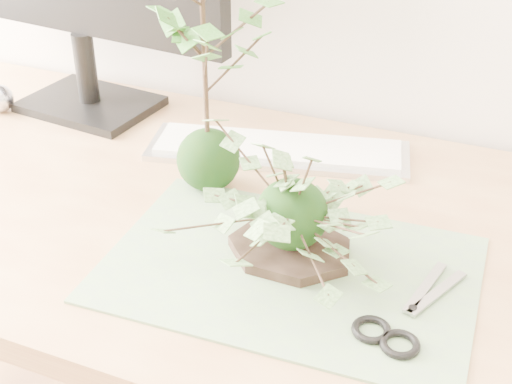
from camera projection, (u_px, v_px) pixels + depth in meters
The scene contains 7 objects.
desk at pixel (253, 263), 1.08m from camera, with size 1.60×0.70×0.74m.
cutting_mat at pixel (289, 269), 0.93m from camera, with size 0.48×0.32×0.00m, color gray.
stone_dish at pixel (291, 249), 0.95m from camera, with size 0.17×0.17×0.01m, color black.
ivy_kokedama at pixel (293, 184), 0.90m from camera, with size 0.34×0.34×0.19m.
maple_kokedama at pixel (202, 6), 0.96m from camera, with size 0.23×0.23×0.40m.
keyboard at pixel (278, 149), 1.20m from camera, with size 0.45×0.22×0.02m.
scissors at pixel (403, 328), 0.82m from camera, with size 0.10×0.19×0.01m.
Camera 1 is at (0.30, 0.43, 1.31)m, focal length 50.00 mm.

